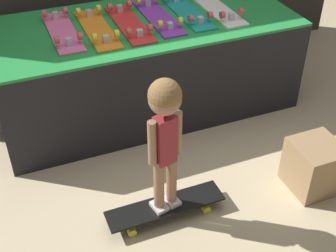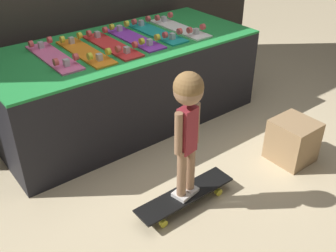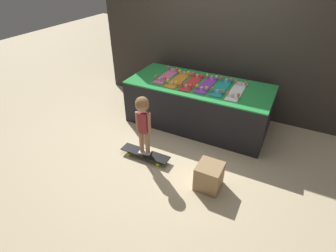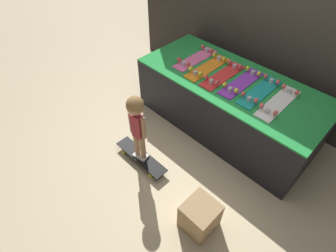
{
  "view_description": "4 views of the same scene",
  "coord_description": "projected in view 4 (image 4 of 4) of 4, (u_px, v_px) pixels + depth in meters",
  "views": [
    {
      "loc": [
        -1.06,
        -2.47,
        2.2
      ],
      "look_at": [
        -0.16,
        -0.25,
        0.41
      ],
      "focal_mm": 50.0,
      "sensor_mm": 36.0,
      "label": 1
    },
    {
      "loc": [
        -1.65,
        -2.12,
        1.89
      ],
      "look_at": [
        -0.24,
        -0.31,
        0.47
      ],
      "focal_mm": 42.0,
      "sensor_mm": 36.0,
      "label": 2
    },
    {
      "loc": [
        1.31,
        -3.06,
        2.48
      ],
      "look_at": [
        -0.12,
        -0.24,
        0.41
      ],
      "focal_mm": 28.0,
      "sensor_mm": 36.0,
      "label": 3
    },
    {
      "loc": [
        1.29,
        -1.74,
        2.56
      ],
      "look_at": [
        -0.26,
        -0.2,
        0.36
      ],
      "focal_mm": 28.0,
      "sensor_mm": 36.0,
      "label": 4
    }
  ],
  "objects": [
    {
      "name": "skateboard_on_floor",
      "position": [
        141.0,
        157.0,
        3.13
      ],
      "size": [
        0.74,
        0.18,
        0.09
      ],
      "color": "black",
      "rests_on": "ground_plane"
    },
    {
      "name": "skateboard_purple_on_rack",
      "position": [
        241.0,
        82.0,
        3.04
      ],
      "size": [
        0.19,
        0.7,
        0.09
      ],
      "color": "purple",
      "rests_on": "display_rack"
    },
    {
      "name": "skateboard_red_on_rack",
      "position": [
        223.0,
        75.0,
        3.14
      ],
      "size": [
        0.19,
        0.7,
        0.09
      ],
      "color": "red",
      "rests_on": "display_rack"
    },
    {
      "name": "ground_plane",
      "position": [
        193.0,
        148.0,
        3.32
      ],
      "size": [
        16.0,
        16.0,
        0.0
      ],
      "primitive_type": "plane",
      "color": "beige"
    },
    {
      "name": "skateboard_orange_on_rack",
      "position": [
        207.0,
        67.0,
        3.26
      ],
      "size": [
        0.19,
        0.7,
        0.09
      ],
      "color": "orange",
      "rests_on": "display_rack"
    },
    {
      "name": "skateboard_teal_on_rack",
      "position": [
        260.0,
        91.0,
        2.92
      ],
      "size": [
        0.19,
        0.7,
        0.09
      ],
      "color": "teal",
      "rests_on": "display_rack"
    },
    {
      "name": "display_rack",
      "position": [
        227.0,
        103.0,
        3.37
      ],
      "size": [
        2.3,
        1.02,
        0.74
      ],
      "color": "black",
      "rests_on": "ground_plane"
    },
    {
      "name": "child",
      "position": [
        137.0,
        118.0,
        2.68
      ],
      "size": [
        0.21,
        0.18,
        0.9
      ],
      "rotation": [
        0.0,
        0.0,
        0.19
      ],
      "color": "silver",
      "rests_on": "skateboard_on_floor"
    },
    {
      "name": "skateboard_pink_on_rack",
      "position": [
        196.0,
        58.0,
        3.41
      ],
      "size": [
        0.19,
        0.7,
        0.09
      ],
      "color": "pink",
      "rests_on": "display_rack"
    },
    {
      "name": "storage_box",
      "position": [
        200.0,
        216.0,
        2.51
      ],
      "size": [
        0.3,
        0.32,
        0.34
      ],
      "color": "#A37F56",
      "rests_on": "ground_plane"
    },
    {
      "name": "back_wall",
      "position": [
        275.0,
        20.0,
        3.1
      ],
      "size": [
        4.47,
        0.1,
        2.49
      ],
      "color": "#332D28",
      "rests_on": "ground_plane"
    },
    {
      "name": "skateboard_white_on_rack",
      "position": [
        279.0,
        102.0,
        2.78
      ],
      "size": [
        0.19,
        0.7,
        0.09
      ],
      "color": "white",
      "rests_on": "display_rack"
    }
  ]
}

